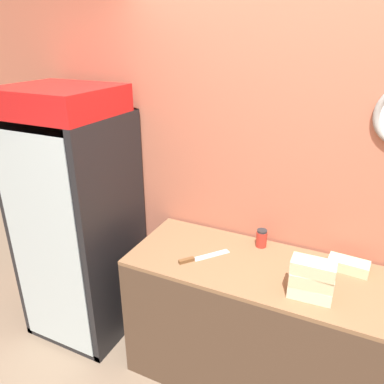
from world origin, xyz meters
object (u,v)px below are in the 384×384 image
at_px(sandwich_stack_bottom, 310,291).
at_px(sandwich_stack_top, 313,268).
at_px(beverage_cooler, 81,204).
at_px(chefs_knife, 197,258).
at_px(sandwich_stack_middle, 312,279).
at_px(condiment_jar, 261,238).
at_px(sandwich_flat_right, 348,265).

bearing_deg(sandwich_stack_bottom, sandwich_stack_top, 0.00).
height_order(beverage_cooler, chefs_knife, beverage_cooler).
bearing_deg(beverage_cooler, sandwich_stack_middle, -6.01).
bearing_deg(sandwich_stack_top, beverage_cooler, 173.99).
bearing_deg(chefs_knife, sandwich_stack_top, -5.74).
bearing_deg(condiment_jar, sandwich_stack_bottom, -46.24).
bearing_deg(sandwich_stack_middle, beverage_cooler, 173.99).
height_order(sandwich_stack_top, sandwich_flat_right, sandwich_stack_top).
distance_m(sandwich_flat_right, condiment_jar, 0.54).
bearing_deg(sandwich_stack_top, sandwich_stack_bottom, 0.00).
height_order(sandwich_stack_bottom, sandwich_flat_right, sandwich_stack_bottom).
distance_m(chefs_knife, condiment_jar, 0.45).
height_order(sandwich_stack_middle, sandwich_flat_right, sandwich_stack_middle).
relative_size(sandwich_stack_top, sandwich_flat_right, 0.96).
bearing_deg(sandwich_stack_middle, chefs_knife, 174.26).
height_order(beverage_cooler, sandwich_stack_bottom, beverage_cooler).
bearing_deg(chefs_knife, beverage_cooler, 173.81).
bearing_deg(beverage_cooler, condiment_jar, 9.20).
bearing_deg(chefs_knife, sandwich_stack_bottom, -5.74).
bearing_deg(sandwich_stack_bottom, chefs_knife, 174.26).
bearing_deg(condiment_jar, chefs_knife, -134.34).
bearing_deg(sandwich_flat_right, sandwich_stack_bottom, -115.30).
relative_size(beverage_cooler, condiment_jar, 15.80).
bearing_deg(sandwich_stack_bottom, sandwich_flat_right, 64.70).
xyz_separation_m(sandwich_stack_middle, sandwich_stack_top, (0.00, 0.00, 0.07)).
bearing_deg(chefs_knife, sandwich_stack_middle, -5.74).
bearing_deg(sandwich_stack_top, chefs_knife, 174.26).
relative_size(beverage_cooler, sandwich_stack_top, 8.37).
distance_m(beverage_cooler, sandwich_stack_bottom, 1.71).
bearing_deg(condiment_jar, sandwich_stack_top, -46.24).
bearing_deg(sandwich_flat_right, condiment_jar, 175.60).
xyz_separation_m(beverage_cooler, condiment_jar, (1.32, 0.21, -0.07)).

